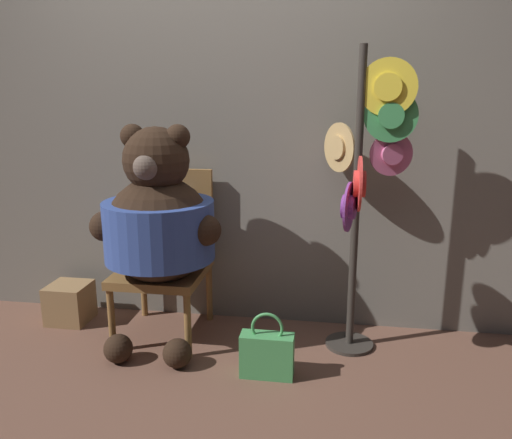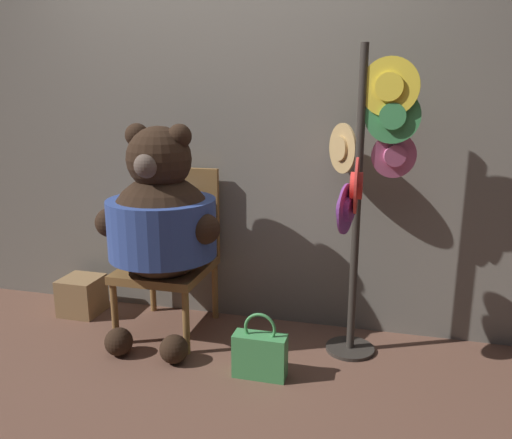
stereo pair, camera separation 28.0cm
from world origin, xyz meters
name	(u,v)px [view 1 (the left image)]	position (x,y,z in m)	size (l,w,h in m)	color
ground_plane	(201,359)	(0.00, 0.00, 0.00)	(14.00, 14.00, 0.00)	brown
wall_back	(221,110)	(0.00, 0.63, 1.35)	(8.00, 0.10, 2.70)	slate
chair	(167,252)	(-0.30, 0.36, 0.51)	(0.51, 0.56, 1.00)	olive
teddy_bear	(159,223)	(-0.27, 0.17, 0.74)	(0.76, 0.67, 1.29)	black
hat_display_rack	(364,181)	(0.87, 0.26, 0.99)	(0.49, 0.60, 1.70)	#332D28
handbag_on_ground	(267,354)	(0.39, -0.12, 0.13)	(0.28, 0.11, 0.36)	#479E56
wooden_crate	(70,303)	(-0.97, 0.35, 0.13)	(0.25, 0.25, 0.25)	#937047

